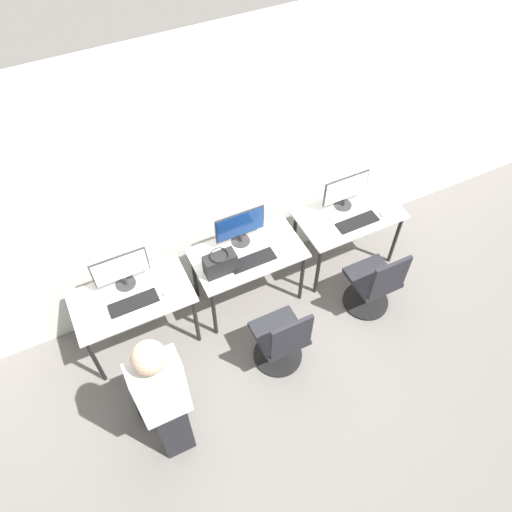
{
  "coord_description": "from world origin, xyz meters",
  "views": [
    {
      "loc": [
        -1.25,
        -2.44,
        4.47
      ],
      "look_at": [
        0.0,
        0.12,
        0.9
      ],
      "focal_mm": 35.0,
      "sensor_mm": 36.0,
      "label": 1
    }
  ],
  "objects_px": {
    "mouse_left": "(165,292)",
    "monitor_center": "(240,227)",
    "keyboard_left": "(134,303)",
    "handbag": "(220,263)",
    "keyboard_center": "(253,260)",
    "mouse_right": "(383,213)",
    "mouse_center": "(281,250)",
    "keyboard_right": "(357,222)",
    "office_chair_right": "(374,285)",
    "office_chair_left": "(160,391)",
    "person_left": "(164,400)",
    "monitor_right": "(345,191)",
    "office_chair_center": "(282,341)",
    "monitor_left": "(121,270)"
  },
  "relations": [
    {
      "from": "handbag",
      "to": "office_chair_center",
      "type": "bearing_deg",
      "value": -69.08
    },
    {
      "from": "person_left",
      "to": "keyboard_right",
      "type": "relative_size",
      "value": 3.96
    },
    {
      "from": "person_left",
      "to": "monitor_center",
      "type": "distance_m",
      "value": 1.79
    },
    {
      "from": "office_chair_right",
      "to": "keyboard_right",
      "type": "bearing_deg",
      "value": 82.45
    },
    {
      "from": "monitor_left",
      "to": "office_chair_right",
      "type": "bearing_deg",
      "value": -20.06
    },
    {
      "from": "keyboard_left",
      "to": "keyboard_center",
      "type": "xyz_separation_m",
      "value": [
        1.16,
        -0.03,
        0.0
      ]
    },
    {
      "from": "monitor_right",
      "to": "keyboard_right",
      "type": "relative_size",
      "value": 1.14
    },
    {
      "from": "mouse_center",
      "to": "mouse_right",
      "type": "bearing_deg",
      "value": -1.58
    },
    {
      "from": "office_chair_left",
      "to": "monitor_left",
      "type": "bearing_deg",
      "value": 86.16
    },
    {
      "from": "keyboard_left",
      "to": "office_chair_left",
      "type": "bearing_deg",
      "value": -95.17
    },
    {
      "from": "monitor_left",
      "to": "keyboard_left",
      "type": "distance_m",
      "value": 0.31
    },
    {
      "from": "office_chair_left",
      "to": "mouse_center",
      "type": "relative_size",
      "value": 10.02
    },
    {
      "from": "keyboard_left",
      "to": "keyboard_center",
      "type": "height_order",
      "value": "same"
    },
    {
      "from": "mouse_right",
      "to": "monitor_right",
      "type": "bearing_deg",
      "value": 135.7
    },
    {
      "from": "mouse_right",
      "to": "office_chair_right",
      "type": "xyz_separation_m",
      "value": [
        -0.37,
        -0.51,
        -0.39
      ]
    },
    {
      "from": "monitor_left",
      "to": "office_chair_center",
      "type": "distance_m",
      "value": 1.59
    },
    {
      "from": "office_chair_right",
      "to": "handbag",
      "type": "xyz_separation_m",
      "value": [
        -1.41,
        0.57,
        0.49
      ]
    },
    {
      "from": "keyboard_left",
      "to": "handbag",
      "type": "distance_m",
      "value": 0.84
    },
    {
      "from": "office_chair_left",
      "to": "monitor_center",
      "type": "relative_size",
      "value": 1.79
    },
    {
      "from": "person_left",
      "to": "monitor_right",
      "type": "bearing_deg",
      "value": 28.4
    },
    {
      "from": "office_chair_center",
      "to": "keyboard_right",
      "type": "bearing_deg",
      "value": 29.4
    },
    {
      "from": "mouse_right",
      "to": "office_chair_right",
      "type": "bearing_deg",
      "value": -125.62
    },
    {
      "from": "person_left",
      "to": "handbag",
      "type": "relative_size",
      "value": 5.83
    },
    {
      "from": "person_left",
      "to": "keyboard_right",
      "type": "height_order",
      "value": "person_left"
    },
    {
      "from": "office_chair_left",
      "to": "monitor_right",
      "type": "distance_m",
      "value": 2.62
    },
    {
      "from": "office_chair_center",
      "to": "monitor_right",
      "type": "xyz_separation_m",
      "value": [
        1.2,
        0.95,
        0.59
      ]
    },
    {
      "from": "mouse_left",
      "to": "monitor_center",
      "type": "height_order",
      "value": "monitor_center"
    },
    {
      "from": "mouse_left",
      "to": "office_chair_left",
      "type": "relative_size",
      "value": 0.1
    },
    {
      "from": "office_chair_center",
      "to": "mouse_left",
      "type": "bearing_deg",
      "value": 139.01
    },
    {
      "from": "mouse_left",
      "to": "keyboard_right",
      "type": "height_order",
      "value": "mouse_left"
    },
    {
      "from": "keyboard_right",
      "to": "office_chair_right",
      "type": "height_order",
      "value": "office_chair_right"
    },
    {
      "from": "monitor_left",
      "to": "mouse_left",
      "type": "relative_size",
      "value": 5.59
    },
    {
      "from": "monitor_center",
      "to": "mouse_right",
      "type": "relative_size",
      "value": 5.59
    },
    {
      "from": "mouse_left",
      "to": "mouse_center",
      "type": "distance_m",
      "value": 1.16
    },
    {
      "from": "monitor_left",
      "to": "mouse_left",
      "type": "bearing_deg",
      "value": -41.43
    },
    {
      "from": "monitor_right",
      "to": "office_chair_left",
      "type": "bearing_deg",
      "value": -158.9
    },
    {
      "from": "monitor_left",
      "to": "handbag",
      "type": "bearing_deg",
      "value": -16.51
    },
    {
      "from": "keyboard_center",
      "to": "mouse_right",
      "type": "relative_size",
      "value": 4.91
    },
    {
      "from": "office_chair_center",
      "to": "monitor_center",
      "type": "bearing_deg",
      "value": 87.38
    },
    {
      "from": "office_chair_center",
      "to": "office_chair_right",
      "type": "xyz_separation_m",
      "value": [
        1.13,
        0.15,
        0.0
      ]
    },
    {
      "from": "person_left",
      "to": "monitor_right",
      "type": "xyz_separation_m",
      "value": [
        2.38,
        1.29,
        -0.01
      ]
    },
    {
      "from": "mouse_left",
      "to": "monitor_center",
      "type": "xyz_separation_m",
      "value": [
        0.87,
        0.26,
        0.19
      ]
    },
    {
      "from": "mouse_left",
      "to": "monitor_right",
      "type": "relative_size",
      "value": 0.18
    },
    {
      "from": "monitor_left",
      "to": "monitor_center",
      "type": "distance_m",
      "value": 1.16
    },
    {
      "from": "keyboard_center",
      "to": "office_chair_left",
      "type": "bearing_deg",
      "value": -151.45
    },
    {
      "from": "mouse_right",
      "to": "mouse_center",
      "type": "bearing_deg",
      "value": 178.42
    },
    {
      "from": "office_chair_center",
      "to": "keyboard_right",
      "type": "distance_m",
      "value": 1.44
    },
    {
      "from": "person_left",
      "to": "mouse_right",
      "type": "height_order",
      "value": "person_left"
    },
    {
      "from": "office_chair_center",
      "to": "monitor_right",
      "type": "relative_size",
      "value": 1.79
    },
    {
      "from": "mouse_center",
      "to": "office_chair_right",
      "type": "bearing_deg",
      "value": -34.34
    }
  ]
}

